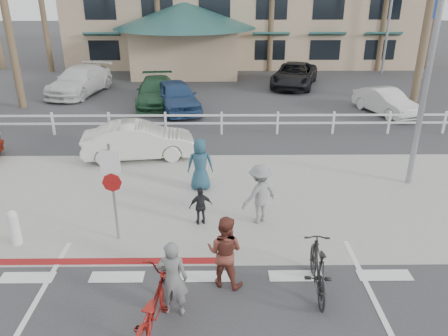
{
  "coord_description": "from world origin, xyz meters",
  "views": [
    {
      "loc": [
        0.3,
        -7.42,
        6.09
      ],
      "look_at": [
        0.42,
        3.29,
        1.5
      ],
      "focal_mm": 35.0,
      "sensor_mm": 36.0,
      "label": 1
    }
  ],
  "objects_px": {
    "sign_post": "(113,188)",
    "bike_red": "(153,307)",
    "car_white_sedan": "(139,141)",
    "bike_black": "(318,268)"
  },
  "relations": [
    {
      "from": "sign_post",
      "to": "bike_red",
      "type": "distance_m",
      "value": 3.61
    },
    {
      "from": "sign_post",
      "to": "car_white_sedan",
      "type": "xyz_separation_m",
      "value": [
        -0.38,
        5.63,
        -0.78
      ]
    },
    {
      "from": "sign_post",
      "to": "bike_black",
      "type": "xyz_separation_m",
      "value": [
        4.65,
        -2.07,
        -0.88
      ]
    },
    {
      "from": "car_white_sedan",
      "to": "bike_red",
      "type": "bearing_deg",
      "value": -177.23
    },
    {
      "from": "sign_post",
      "to": "bike_red",
      "type": "xyz_separation_m",
      "value": [
        1.37,
        -3.22,
        -0.88
      ]
    },
    {
      "from": "bike_black",
      "to": "car_white_sedan",
      "type": "bearing_deg",
      "value": -53.37
    },
    {
      "from": "car_white_sedan",
      "to": "sign_post",
      "type": "bearing_deg",
      "value": 175.43
    },
    {
      "from": "bike_black",
      "to": "car_white_sedan",
      "type": "height_order",
      "value": "car_white_sedan"
    },
    {
      "from": "bike_black",
      "to": "bike_red",
      "type": "bearing_deg",
      "value": 22.75
    },
    {
      "from": "sign_post",
      "to": "bike_red",
      "type": "bearing_deg",
      "value": -66.98
    }
  ]
}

